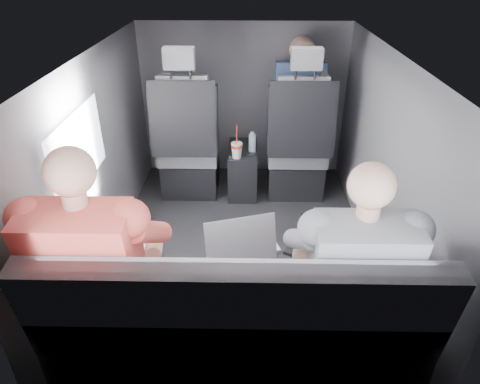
{
  "coord_description": "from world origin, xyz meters",
  "views": [
    {
      "loc": [
        0.04,
        -2.42,
        1.87
      ],
      "look_at": [
        -0.01,
        -0.05,
        0.51
      ],
      "focal_mm": 32.0,
      "sensor_mm": 36.0,
      "label": 1
    }
  ],
  "objects_px": {
    "front_seat_left": "(189,150)",
    "front_seat_right": "(297,151)",
    "laptop_black": "(329,249)",
    "water_bottle": "(252,143)",
    "passenger_rear_right": "(348,274)",
    "passenger_rear_left": "(102,268)",
    "rear_bench": "(237,340)",
    "laptop_silver": "(242,242)",
    "center_console": "(243,170)",
    "passenger_front_right": "(299,100)",
    "laptop_white": "(117,247)",
    "soda_cup": "(237,150)"
  },
  "relations": [
    {
      "from": "front_seat_left",
      "to": "front_seat_right",
      "type": "height_order",
      "value": "same"
    },
    {
      "from": "front_seat_left",
      "to": "laptop_black",
      "type": "relative_size",
      "value": 2.77
    },
    {
      "from": "front_seat_right",
      "to": "laptop_black",
      "type": "relative_size",
      "value": 2.77
    },
    {
      "from": "water_bottle",
      "to": "passenger_rear_right",
      "type": "distance_m",
      "value": 1.83
    },
    {
      "from": "passenger_rear_left",
      "to": "passenger_rear_right",
      "type": "height_order",
      "value": "passenger_rear_left"
    },
    {
      "from": "rear_bench",
      "to": "laptop_black",
      "type": "xyz_separation_m",
      "value": [
        0.43,
        0.26,
        0.33
      ]
    },
    {
      "from": "laptop_silver",
      "to": "passenger_rear_left",
      "type": "height_order",
      "value": "passenger_rear_left"
    },
    {
      "from": "laptop_silver",
      "to": "passenger_rear_left",
      "type": "relative_size",
      "value": 0.3
    },
    {
      "from": "front_seat_left",
      "to": "center_console",
      "type": "relative_size",
      "value": 2.64
    },
    {
      "from": "front_seat_left",
      "to": "passenger_rear_left",
      "type": "xyz_separation_m",
      "value": [
        -0.14,
        -1.81,
        0.24
      ]
    },
    {
      "from": "laptop_black",
      "to": "passenger_rear_left",
      "type": "height_order",
      "value": "passenger_rear_left"
    },
    {
      "from": "passenger_front_right",
      "to": "laptop_white",
      "type": "bearing_deg",
      "value": -118.81
    },
    {
      "from": "water_bottle",
      "to": "laptop_black",
      "type": "xyz_separation_m",
      "value": [
        0.35,
        -1.61,
        0.15
      ]
    },
    {
      "from": "passenger_rear_right",
      "to": "passenger_front_right",
      "type": "distance_m",
      "value": 2.07
    },
    {
      "from": "front_seat_left",
      "to": "rear_bench",
      "type": "relative_size",
      "value": 0.79
    },
    {
      "from": "passenger_rear_right",
      "to": "passenger_front_right",
      "type": "height_order",
      "value": "passenger_front_right"
    },
    {
      "from": "laptop_black",
      "to": "front_seat_right",
      "type": "bearing_deg",
      "value": 89.25
    },
    {
      "from": "soda_cup",
      "to": "laptop_silver",
      "type": "bearing_deg",
      "value": -87.57
    },
    {
      "from": "soda_cup",
      "to": "passenger_front_right",
      "type": "xyz_separation_m",
      "value": [
        0.51,
        0.4,
        0.28
      ]
    },
    {
      "from": "rear_bench",
      "to": "water_bottle",
      "type": "relative_size",
      "value": 9.21
    },
    {
      "from": "center_console",
      "to": "water_bottle",
      "type": "xyz_separation_m",
      "value": [
        0.08,
        -0.07,
        0.28
      ]
    },
    {
      "from": "rear_bench",
      "to": "passenger_rear_right",
      "type": "relative_size",
      "value": 1.32
    },
    {
      "from": "laptop_silver",
      "to": "passenger_rear_left",
      "type": "bearing_deg",
      "value": -160.57
    },
    {
      "from": "water_bottle",
      "to": "laptop_white",
      "type": "xyz_separation_m",
      "value": [
        -0.66,
        -1.61,
        0.15
      ]
    },
    {
      "from": "laptop_white",
      "to": "passenger_rear_left",
      "type": "height_order",
      "value": "passenger_rear_left"
    },
    {
      "from": "center_console",
      "to": "laptop_black",
      "type": "height_order",
      "value": "laptop_black"
    },
    {
      "from": "center_console",
      "to": "rear_bench",
      "type": "bearing_deg",
      "value": -90.0
    },
    {
      "from": "water_bottle",
      "to": "passenger_front_right",
      "type": "relative_size",
      "value": 0.21
    },
    {
      "from": "water_bottle",
      "to": "laptop_silver",
      "type": "xyz_separation_m",
      "value": [
        -0.06,
        -1.56,
        0.15
      ]
    },
    {
      "from": "soda_cup",
      "to": "laptop_white",
      "type": "xyz_separation_m",
      "value": [
        -0.53,
        -1.5,
        0.16
      ]
    },
    {
      "from": "water_bottle",
      "to": "laptop_silver",
      "type": "distance_m",
      "value": 1.57
    },
    {
      "from": "front_seat_left",
      "to": "front_seat_right",
      "type": "bearing_deg",
      "value": 0.0
    },
    {
      "from": "water_bottle",
      "to": "passenger_rear_right",
      "type": "relative_size",
      "value": 0.14
    },
    {
      "from": "soda_cup",
      "to": "laptop_black",
      "type": "distance_m",
      "value": 1.58
    },
    {
      "from": "front_seat_left",
      "to": "laptop_white",
      "type": "relative_size",
      "value": 3.73
    },
    {
      "from": "laptop_white",
      "to": "passenger_rear_right",
      "type": "distance_m",
      "value": 1.08
    },
    {
      "from": "front_seat_left",
      "to": "center_console",
      "type": "height_order",
      "value": "front_seat_left"
    },
    {
      "from": "center_console",
      "to": "water_bottle",
      "type": "bearing_deg",
      "value": -40.82
    },
    {
      "from": "front_seat_right",
      "to": "laptop_silver",
      "type": "xyz_separation_m",
      "value": [
        -0.43,
        -1.59,
        0.23
      ]
    },
    {
      "from": "center_console",
      "to": "passenger_front_right",
      "type": "relative_size",
      "value": 0.57
    },
    {
      "from": "center_console",
      "to": "passenger_rear_right",
      "type": "distance_m",
      "value": 1.96
    },
    {
      "from": "laptop_black",
      "to": "passenger_rear_right",
      "type": "xyz_separation_m",
      "value": [
        0.06,
        -0.16,
        -0.01
      ]
    },
    {
      "from": "center_console",
      "to": "laptop_black",
      "type": "relative_size",
      "value": 1.05
    },
    {
      "from": "front_seat_right",
      "to": "laptop_silver",
      "type": "distance_m",
      "value": 1.67
    },
    {
      "from": "center_console",
      "to": "passenger_rear_left",
      "type": "relative_size",
      "value": 0.38
    },
    {
      "from": "center_console",
      "to": "passenger_rear_left",
      "type": "bearing_deg",
      "value": -107.82
    },
    {
      "from": "laptop_white",
      "to": "laptop_silver",
      "type": "xyz_separation_m",
      "value": [
        0.59,
        0.05,
        0.0
      ]
    },
    {
      "from": "front_seat_left",
      "to": "front_seat_right",
      "type": "distance_m",
      "value": 0.9
    },
    {
      "from": "water_bottle",
      "to": "passenger_front_right",
      "type": "bearing_deg",
      "value": 36.29
    },
    {
      "from": "soda_cup",
      "to": "rear_bench",
      "type": "bearing_deg",
      "value": -88.52
    }
  ]
}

